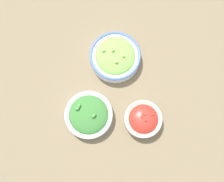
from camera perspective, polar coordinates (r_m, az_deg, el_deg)
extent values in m
plane|color=#75664C|center=(1.04, 0.00, -0.33)|extent=(3.00, 3.00, 0.00)
cylinder|color=beige|center=(1.00, 7.01, -6.47)|extent=(0.15, 0.15, 0.05)
torus|color=silver|center=(0.98, 7.19, -6.34)|extent=(0.15, 0.15, 0.01)
ellipsoid|color=red|center=(0.98, 7.19, -6.34)|extent=(0.12, 0.12, 0.06)
ellipsoid|color=red|center=(0.95, 7.61, -5.35)|extent=(0.01, 0.01, 0.01)
ellipsoid|color=red|center=(0.96, 9.22, -5.31)|extent=(0.01, 0.01, 0.01)
ellipsoid|color=red|center=(0.95, 7.11, -5.13)|extent=(0.01, 0.01, 0.01)
ellipsoid|color=red|center=(0.95, 7.74, -6.62)|extent=(0.01, 0.01, 0.01)
ellipsoid|color=red|center=(0.95, 6.82, -5.85)|extent=(0.01, 0.01, 0.01)
ellipsoid|color=red|center=(0.95, 7.38, -5.22)|extent=(0.01, 0.01, 0.01)
cylinder|color=silver|center=(1.05, 0.72, 7.66)|extent=(0.21, 0.21, 0.05)
torus|color=#4766B7|center=(1.03, 0.74, 8.09)|extent=(0.21, 0.21, 0.01)
ellipsoid|color=#7ABC4C|center=(1.03, 0.74, 8.09)|extent=(0.17, 0.17, 0.04)
ellipsoid|color=#99D166|center=(1.01, 0.21, 9.33)|extent=(0.01, 0.02, 0.01)
ellipsoid|color=#99D166|center=(1.01, -1.91, 9.28)|extent=(0.02, 0.02, 0.01)
ellipsoid|color=#99D166|center=(1.00, 2.62, 8.14)|extent=(0.02, 0.02, 0.01)
ellipsoid|color=#99D166|center=(0.99, 1.00, 6.71)|extent=(0.02, 0.02, 0.01)
cylinder|color=silver|center=(1.00, -5.26, -5.52)|extent=(0.19, 0.19, 0.04)
torus|color=silver|center=(0.98, -5.37, -5.39)|extent=(0.19, 0.19, 0.01)
ellipsoid|color=#387533|center=(0.98, -5.37, -5.39)|extent=(0.16, 0.16, 0.05)
ellipsoid|color=#47893D|center=(0.97, -7.95, -4.01)|extent=(0.02, 0.02, 0.01)
ellipsoid|color=#47893D|center=(0.95, -4.18, -5.59)|extent=(0.02, 0.02, 0.01)
ellipsoid|color=#47893D|center=(0.97, -7.55, -3.37)|extent=(0.02, 0.02, 0.01)
ellipsoid|color=#47893D|center=(0.95, -4.31, -5.70)|extent=(0.02, 0.02, 0.01)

